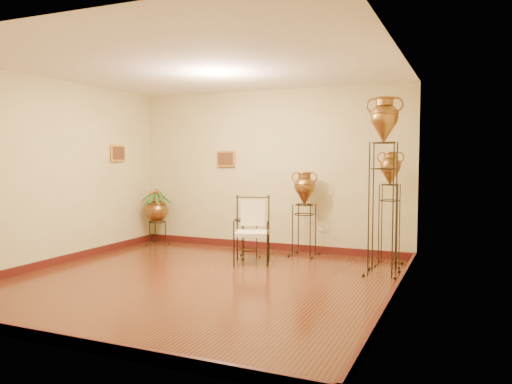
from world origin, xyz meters
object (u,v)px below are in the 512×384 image
at_px(amphora_mid, 390,208).
at_px(planter_urn, 157,208).
at_px(amphora_tall, 383,184).
at_px(armchair, 252,231).
at_px(side_table, 248,237).

bearing_deg(amphora_mid, planter_urn, 177.21).
bearing_deg(amphora_mid, amphora_tall, -90.00).
distance_m(amphora_mid, armchair, 2.10).
relative_size(amphora_mid, side_table, 2.18).
distance_m(amphora_mid, side_table, 2.29).
xyz_separation_m(amphora_tall, amphora_mid, (-0.00, 0.64, -0.39)).
relative_size(armchair, side_table, 1.28).
height_order(amphora_tall, armchair, amphora_tall).
bearing_deg(amphora_tall, armchair, -178.12).
bearing_deg(amphora_tall, planter_urn, 168.86).
relative_size(planter_urn, side_table, 1.52).
bearing_deg(amphora_tall, amphora_mid, 90.00).
bearing_deg(side_table, armchair, -58.10).
distance_m(amphora_tall, planter_urn, 4.42).
height_order(planter_urn, armchair, planter_urn).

